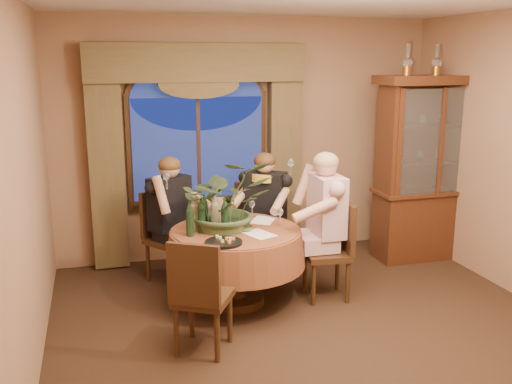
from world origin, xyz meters
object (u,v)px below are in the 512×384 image
object	(u,v)px
dining_table	(236,267)
person_pink	(326,224)
wine_bottle_1	(214,213)
china_cabinet	(429,169)
chair_back_right	(250,230)
wine_bottle_2	(204,210)
centerpiece_plant	(226,168)
stoneware_vase	(220,213)
chair_back	(170,238)
person_scarf	(265,214)
oil_lamp_center	(437,60)
chair_front_left	(203,294)
wine_bottle_4	(201,215)
oil_lamp_right	(466,60)
wine_bottle_0	(194,213)
olive_bowl	(245,229)
oil_lamp_left	(407,60)
wine_bottle_3	(190,218)
chair_right	(327,251)
wine_bottle_5	(225,216)
person_back	(170,220)

from	to	relation	value
dining_table	person_pink	distance (m)	0.98
dining_table	wine_bottle_1	bearing A→B (deg)	164.60
china_cabinet	person_pink	bearing A→B (deg)	-155.69
chair_back_right	wine_bottle_2	distance (m)	1.01
centerpiece_plant	stoneware_vase	bearing A→B (deg)	179.85
chair_back	person_scarf	size ratio (longest dim) A/B	0.70
oil_lamp_center	wine_bottle_2	distance (m)	3.15
chair_front_left	china_cabinet	bearing A→B (deg)	57.26
person_scarf	wine_bottle_4	bearing A→B (deg)	76.32
oil_lamp_right	wine_bottle_0	xyz separation A→B (m)	(-3.26, -0.62, -1.40)
oil_lamp_center	olive_bowl	bearing A→B (deg)	-162.29
oil_lamp_center	chair_back_right	world-z (taller)	oil_lamp_center
china_cabinet	oil_lamp_left	size ratio (longest dim) A/B	6.30
oil_lamp_left	person_pink	bearing A→B (deg)	-149.47
chair_back	oil_lamp_center	bearing A→B (deg)	143.91
wine_bottle_2	wine_bottle_4	xyz separation A→B (m)	(-0.06, -0.17, 0.00)
person_pink	olive_bowl	size ratio (longest dim) A/B	9.88
person_scarf	wine_bottle_2	bearing A→B (deg)	70.69
china_cabinet	centerpiece_plant	bearing A→B (deg)	-166.78
oil_lamp_left	wine_bottle_3	world-z (taller)	oil_lamp_left
person_scarf	centerpiece_plant	distance (m)	1.04
chair_right	wine_bottle_2	size ratio (longest dim) A/B	2.91
wine_bottle_0	wine_bottle_5	bearing A→B (deg)	-32.09
oil_lamp_center	wine_bottle_0	xyz separation A→B (m)	(-2.89, -0.62, -1.40)
dining_table	wine_bottle_0	xyz separation A→B (m)	(-0.38, 0.08, 0.54)
oil_lamp_left	oil_lamp_right	world-z (taller)	same
wine_bottle_0	wine_bottle_4	size ratio (longest dim) A/B	1.00
oil_lamp_left	centerpiece_plant	world-z (taller)	oil_lamp_left
china_cabinet	stoneware_vase	size ratio (longest dim) A/B	7.43
person_pink	wine_bottle_5	distance (m)	1.06
china_cabinet	wine_bottle_5	bearing A→B (deg)	-163.39
dining_table	oil_lamp_center	world-z (taller)	oil_lamp_center
chair_right	person_pink	distance (m)	0.27
chair_front_left	wine_bottle_0	distance (m)	0.99
chair_back_right	olive_bowl	size ratio (longest dim) A/B	6.51
chair_right	china_cabinet	bearing A→B (deg)	-56.61
chair_right	wine_bottle_0	size ratio (longest dim) A/B	2.91
china_cabinet	wine_bottle_2	world-z (taller)	china_cabinet
oil_lamp_center	wine_bottle_4	world-z (taller)	oil_lamp_center
wine_bottle_0	wine_bottle_4	distance (m)	0.11
oil_lamp_center	person_scarf	distance (m)	2.59
china_cabinet	chair_back	distance (m)	3.09
oil_lamp_center	wine_bottle_2	size ratio (longest dim) A/B	1.03
wine_bottle_4	wine_bottle_3	bearing A→B (deg)	-150.36
centerpiece_plant	wine_bottle_2	xyz separation A→B (m)	(-0.20, 0.06, -0.41)
person_back	wine_bottle_2	world-z (taller)	person_back
chair_back	wine_bottle_0	world-z (taller)	wine_bottle_0
china_cabinet	chair_front_left	size ratio (longest dim) A/B	2.23
chair_front_left	wine_bottle_3	xyz separation A→B (m)	(0.03, 0.72, 0.44)
chair_back	chair_front_left	distance (m)	1.56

